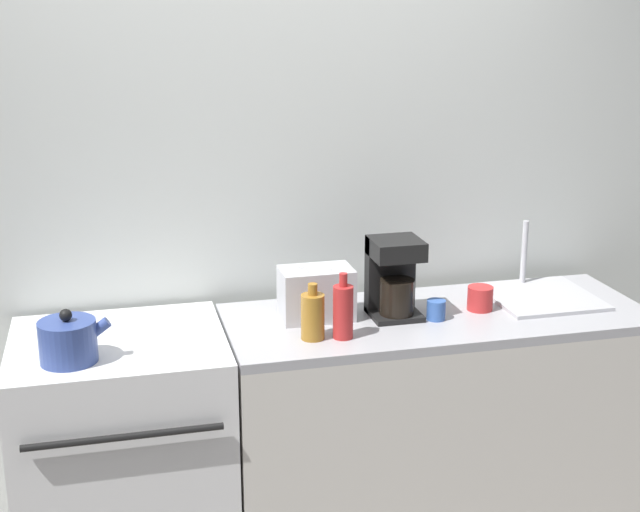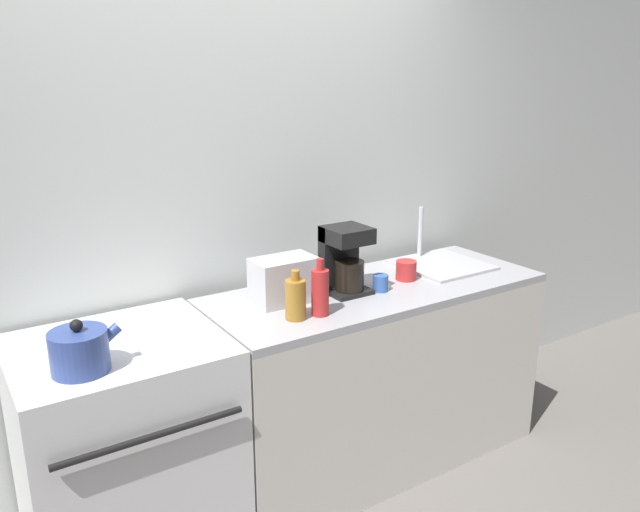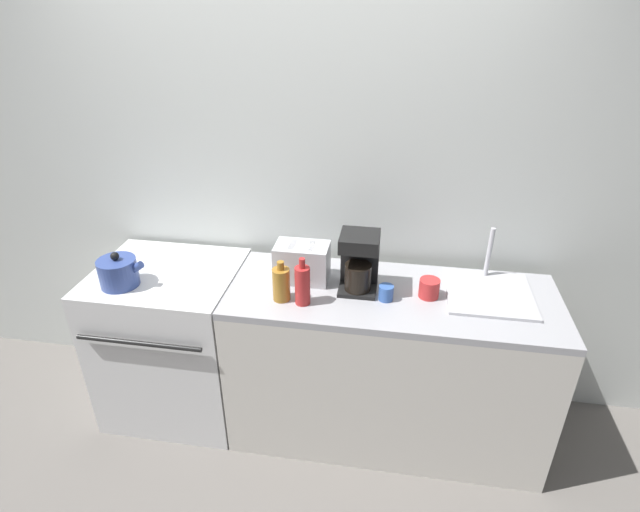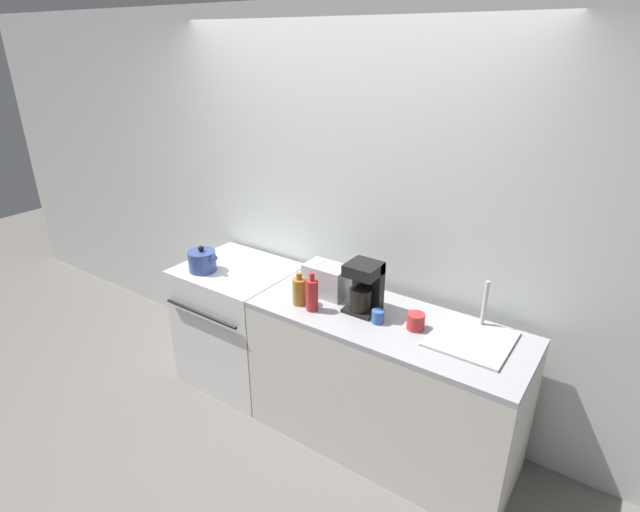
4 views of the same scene
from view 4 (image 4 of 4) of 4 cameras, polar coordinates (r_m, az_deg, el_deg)
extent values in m
plane|color=slate|center=(3.49, -4.67, -19.44)|extent=(12.00, 12.00, 0.00)
cube|color=silver|center=(3.32, 2.45, 4.58)|extent=(8.00, 0.05, 2.60)
cube|color=silver|center=(3.76, -9.12, -7.61)|extent=(0.76, 0.66, 0.90)
cube|color=black|center=(3.55, -9.57, -1.50)|extent=(0.74, 0.65, 0.02)
cylinder|color=black|center=(3.58, -13.08, -1.54)|extent=(0.21, 0.21, 0.01)
cylinder|color=black|center=(3.35, -9.10, -2.98)|extent=(0.21, 0.21, 0.01)
cylinder|color=black|center=(3.75, -9.99, -0.08)|extent=(0.21, 0.21, 0.01)
cylinder|color=black|center=(3.54, -6.02, -1.34)|extent=(0.21, 0.21, 0.01)
cylinder|color=black|center=(3.42, -13.49, -6.42)|extent=(0.64, 0.02, 0.02)
cube|color=silver|center=(3.17, 7.24, -14.52)|extent=(1.63, 0.63, 0.87)
cube|color=#A3A3A8|center=(2.91, 7.69, -7.50)|extent=(1.63, 0.63, 0.04)
cylinder|color=#33478C|center=(3.53, -13.31, -0.56)|extent=(0.19, 0.19, 0.14)
sphere|color=black|center=(3.49, -13.45, 0.83)|extent=(0.04, 0.04, 0.04)
cylinder|color=#33478C|center=(3.45, -12.33, -0.48)|extent=(0.11, 0.04, 0.09)
cube|color=#BCBCC1|center=(3.11, 0.76, -2.72)|extent=(0.27, 0.17, 0.20)
cube|color=black|center=(3.09, 0.05, -0.95)|extent=(0.03, 0.12, 0.01)
cube|color=black|center=(3.05, 1.51, -1.37)|extent=(0.03, 0.12, 0.01)
cube|color=black|center=(2.97, 4.83, -6.04)|extent=(0.19, 0.19, 0.02)
cube|color=black|center=(2.96, 5.55, -3.14)|extent=(0.19, 0.06, 0.30)
cube|color=black|center=(2.86, 5.01, -1.52)|extent=(0.19, 0.19, 0.07)
cylinder|color=black|center=(2.92, 4.65, -4.91)|extent=(0.13, 0.13, 0.13)
cube|color=#B7B7BC|center=(2.81, 16.89, -9.05)|extent=(0.41, 0.42, 0.01)
cylinder|color=silver|center=(2.89, 18.30, -5.27)|extent=(0.02, 0.02, 0.28)
cylinder|color=#9E6B23|center=(3.01, -2.37, -4.08)|extent=(0.08, 0.08, 0.16)
cylinder|color=#9E6B23|center=(2.96, -2.40, -2.32)|extent=(0.03, 0.03, 0.04)
cylinder|color=#B72828|center=(2.93, -0.91, -4.52)|extent=(0.07, 0.07, 0.19)
cylinder|color=#B72828|center=(2.88, -0.92, -2.40)|extent=(0.03, 0.03, 0.05)
cylinder|color=red|center=(2.82, 10.89, -7.34)|extent=(0.10, 0.10, 0.09)
cylinder|color=#3860B2|center=(2.85, 6.62, -6.89)|extent=(0.07, 0.07, 0.08)
camera|label=1|loc=(2.44, -71.95, 0.07)|focal=50.00mm
camera|label=2|loc=(2.87, -52.11, 3.96)|focal=35.00mm
camera|label=3|loc=(1.13, -47.72, 8.23)|focal=28.00mm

